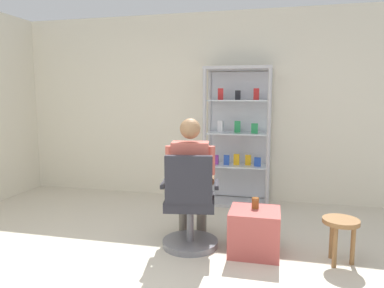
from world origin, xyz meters
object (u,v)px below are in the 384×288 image
(office_chair, at_px, (190,210))
(storage_crate, at_px, (254,231))
(wooden_stool, at_px, (341,228))
(display_cabinet_main, at_px, (238,136))
(seated_shopkeeper, at_px, (191,175))
(tea_glass, at_px, (255,203))

(office_chair, xyz_separation_m, storage_crate, (0.63, 0.04, -0.18))
(wooden_stool, bearing_deg, storage_crate, 176.86)
(wooden_stool, bearing_deg, display_cabinet_main, 123.37)
(seated_shopkeeper, height_order, tea_glass, seated_shopkeeper)
(tea_glass, xyz_separation_m, wooden_stool, (0.76, -0.09, -0.15))
(office_chair, height_order, wooden_stool, office_chair)
(display_cabinet_main, bearing_deg, office_chair, -99.75)
(storage_crate, bearing_deg, display_cabinet_main, 101.85)
(display_cabinet_main, height_order, wooden_stool, display_cabinet_main)
(display_cabinet_main, distance_m, tea_glass, 1.69)
(office_chair, distance_m, wooden_stool, 1.39)
(storage_crate, height_order, tea_glass, tea_glass)
(display_cabinet_main, xyz_separation_m, tea_glass, (0.34, -1.58, -0.48))
(display_cabinet_main, relative_size, storage_crate, 4.02)
(office_chair, relative_size, wooden_stool, 2.32)
(seated_shopkeeper, xyz_separation_m, wooden_stool, (1.42, -0.17, -0.38))
(tea_glass, relative_size, wooden_stool, 0.25)
(display_cabinet_main, height_order, storage_crate, display_cabinet_main)
(office_chair, distance_m, tea_glass, 0.64)
(office_chair, height_order, storage_crate, office_chair)
(display_cabinet_main, height_order, tea_glass, display_cabinet_main)
(office_chair, xyz_separation_m, tea_glass, (0.63, 0.08, 0.09))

